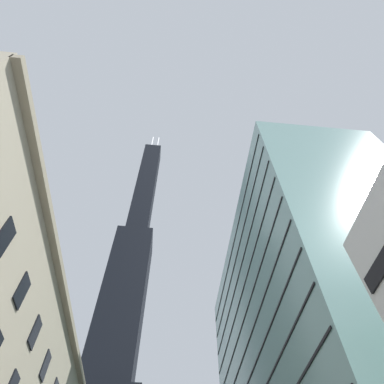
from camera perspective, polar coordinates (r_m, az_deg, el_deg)
dark_skyscraper at (r=130.31m, az=-12.84°, el=-22.88°), size 23.03×23.03×225.23m
glass_office_midrise at (r=55.25m, az=20.38°, el=-26.04°), size 19.03×48.97×51.88m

